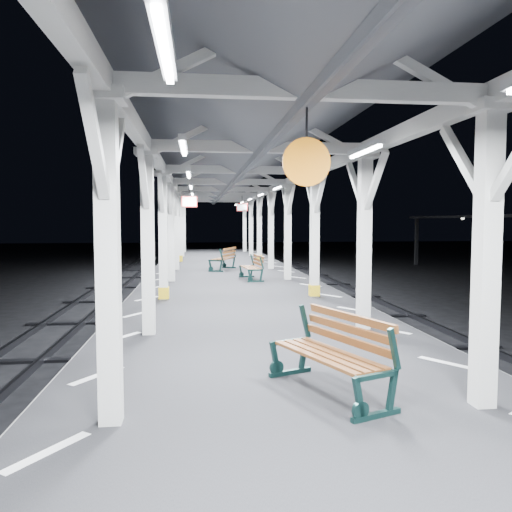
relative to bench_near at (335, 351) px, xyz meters
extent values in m
plane|color=black|center=(-0.50, 5.38, -1.50)|extent=(120.00, 120.00, 0.00)
cube|color=black|center=(-0.50, 5.38, -1.00)|extent=(6.00, 50.00, 1.00)
cube|color=silver|center=(-2.95, 5.38, -0.50)|extent=(1.00, 48.00, 0.01)
cube|color=silver|center=(1.95, 5.38, -0.50)|extent=(1.00, 48.00, 0.01)
cube|color=#2D2D33|center=(-4.95, 5.38, -1.42)|extent=(0.08, 60.00, 0.16)
cube|color=black|center=(-5.50, 5.38, -1.47)|extent=(2.20, 0.22, 0.06)
cube|color=#2D2D33|center=(3.95, 5.38, -1.42)|extent=(0.08, 60.00, 0.16)
cube|color=#2D2D33|center=(5.05, 5.38, -1.42)|extent=(0.08, 60.00, 0.16)
cube|color=black|center=(4.50, 5.38, -1.47)|extent=(2.20, 0.22, 0.06)
cube|color=silver|center=(-2.50, -0.62, 1.10)|extent=(0.22, 0.22, 3.20)
cube|color=silver|center=(-2.50, -0.62, 2.76)|extent=(0.40, 0.40, 0.12)
cube|color=silver|center=(-2.50, -0.07, 2.25)|extent=(0.10, 0.99, 0.99)
cube|color=silver|center=(-2.50, -1.17, 2.25)|extent=(0.10, 0.99, 0.99)
cube|color=silver|center=(-2.50, 3.38, 1.10)|extent=(0.22, 0.22, 3.20)
cube|color=silver|center=(-2.50, 3.38, 2.76)|extent=(0.40, 0.40, 0.12)
cube|color=silver|center=(-2.50, 3.93, 2.25)|extent=(0.10, 0.99, 0.99)
cube|color=silver|center=(-2.50, 2.83, 2.25)|extent=(0.10, 0.99, 0.99)
cube|color=silver|center=(-2.50, 7.38, 1.10)|extent=(0.22, 0.22, 3.20)
cube|color=silver|center=(-2.50, 7.38, 2.76)|extent=(0.40, 0.40, 0.12)
cube|color=gold|center=(-2.50, 7.38, -0.32)|extent=(0.26, 0.26, 0.30)
cube|color=silver|center=(-2.50, 7.93, 2.25)|extent=(0.10, 0.99, 0.99)
cube|color=silver|center=(-2.50, 6.83, 2.25)|extent=(0.10, 0.99, 0.99)
cube|color=silver|center=(-2.50, 11.38, 1.10)|extent=(0.22, 0.22, 3.20)
cube|color=silver|center=(-2.50, 11.38, 2.76)|extent=(0.40, 0.40, 0.12)
cube|color=silver|center=(-2.50, 11.93, 2.25)|extent=(0.10, 0.99, 0.99)
cube|color=silver|center=(-2.50, 10.83, 2.25)|extent=(0.10, 0.99, 0.99)
cube|color=silver|center=(-2.50, 15.38, 1.10)|extent=(0.22, 0.22, 3.20)
cube|color=silver|center=(-2.50, 15.38, 2.76)|extent=(0.40, 0.40, 0.12)
cube|color=silver|center=(-2.50, 15.93, 2.25)|extent=(0.10, 0.99, 0.99)
cube|color=silver|center=(-2.50, 14.83, 2.25)|extent=(0.10, 0.99, 0.99)
cube|color=silver|center=(-2.50, 19.38, 1.10)|extent=(0.22, 0.22, 3.20)
cube|color=silver|center=(-2.50, 19.38, 2.76)|extent=(0.40, 0.40, 0.12)
cube|color=gold|center=(-2.50, 19.38, -0.32)|extent=(0.26, 0.26, 0.30)
cube|color=silver|center=(-2.50, 19.93, 2.25)|extent=(0.10, 0.99, 0.99)
cube|color=silver|center=(-2.50, 18.83, 2.25)|extent=(0.10, 0.99, 0.99)
cube|color=silver|center=(-2.50, 23.38, 1.10)|extent=(0.22, 0.22, 3.20)
cube|color=silver|center=(-2.50, 23.38, 2.76)|extent=(0.40, 0.40, 0.12)
cube|color=silver|center=(-2.50, 23.93, 2.25)|extent=(0.10, 0.99, 0.99)
cube|color=silver|center=(-2.50, 22.83, 2.25)|extent=(0.10, 0.99, 0.99)
cube|color=silver|center=(-2.50, 27.38, 1.10)|extent=(0.22, 0.22, 3.20)
cube|color=silver|center=(-2.50, 27.38, 2.76)|extent=(0.40, 0.40, 0.12)
cube|color=silver|center=(-2.50, 27.93, 2.25)|extent=(0.10, 0.99, 0.99)
cube|color=silver|center=(-2.50, 26.83, 2.25)|extent=(0.10, 0.99, 0.99)
cube|color=silver|center=(1.50, -0.62, 1.10)|extent=(0.22, 0.22, 3.20)
cube|color=silver|center=(1.50, -0.62, 2.76)|extent=(0.40, 0.40, 0.12)
cube|color=silver|center=(1.50, -0.07, 2.25)|extent=(0.10, 0.99, 0.99)
cube|color=silver|center=(1.50, 3.38, 1.10)|extent=(0.22, 0.22, 3.20)
cube|color=silver|center=(1.50, 3.38, 2.76)|extent=(0.40, 0.40, 0.12)
cube|color=silver|center=(1.50, 3.93, 2.25)|extent=(0.10, 0.99, 0.99)
cube|color=silver|center=(1.50, 2.83, 2.25)|extent=(0.10, 0.99, 0.99)
cube|color=silver|center=(1.50, 7.38, 1.10)|extent=(0.22, 0.22, 3.20)
cube|color=silver|center=(1.50, 7.38, 2.76)|extent=(0.40, 0.40, 0.12)
cube|color=gold|center=(1.50, 7.38, -0.32)|extent=(0.26, 0.26, 0.30)
cube|color=silver|center=(1.50, 7.93, 2.25)|extent=(0.10, 0.99, 0.99)
cube|color=silver|center=(1.50, 6.83, 2.25)|extent=(0.10, 0.99, 0.99)
cube|color=silver|center=(1.50, 11.38, 1.10)|extent=(0.22, 0.22, 3.20)
cube|color=silver|center=(1.50, 11.38, 2.76)|extent=(0.40, 0.40, 0.12)
cube|color=silver|center=(1.50, 11.93, 2.25)|extent=(0.10, 0.99, 0.99)
cube|color=silver|center=(1.50, 10.83, 2.25)|extent=(0.10, 0.99, 0.99)
cube|color=silver|center=(1.50, 15.38, 1.10)|extent=(0.22, 0.22, 3.20)
cube|color=silver|center=(1.50, 15.38, 2.76)|extent=(0.40, 0.40, 0.12)
cube|color=silver|center=(1.50, 15.93, 2.25)|extent=(0.10, 0.99, 0.99)
cube|color=silver|center=(1.50, 14.83, 2.25)|extent=(0.10, 0.99, 0.99)
cube|color=silver|center=(1.50, 19.38, 1.10)|extent=(0.22, 0.22, 3.20)
cube|color=silver|center=(1.50, 19.38, 2.76)|extent=(0.40, 0.40, 0.12)
cube|color=gold|center=(1.50, 19.38, -0.32)|extent=(0.26, 0.26, 0.30)
cube|color=silver|center=(1.50, 19.93, 2.25)|extent=(0.10, 0.99, 0.99)
cube|color=silver|center=(1.50, 18.83, 2.25)|extent=(0.10, 0.99, 0.99)
cube|color=silver|center=(1.50, 23.38, 1.10)|extent=(0.22, 0.22, 3.20)
cube|color=silver|center=(1.50, 23.38, 2.76)|extent=(0.40, 0.40, 0.12)
cube|color=silver|center=(1.50, 23.93, 2.25)|extent=(0.10, 0.99, 0.99)
cube|color=silver|center=(1.50, 22.83, 2.25)|extent=(0.10, 0.99, 0.99)
cube|color=silver|center=(1.50, 27.38, 1.10)|extent=(0.22, 0.22, 3.20)
cube|color=silver|center=(1.50, 27.38, 2.76)|extent=(0.40, 0.40, 0.12)
cube|color=silver|center=(1.50, 27.93, 2.25)|extent=(0.10, 0.99, 0.99)
cube|color=silver|center=(1.50, 26.83, 2.25)|extent=(0.10, 0.99, 0.99)
cube|color=silver|center=(-2.50, 5.38, 2.88)|extent=(0.18, 48.00, 0.24)
cube|color=silver|center=(1.50, 5.38, 2.88)|extent=(0.18, 48.00, 0.24)
cube|color=silver|center=(-0.50, -0.62, 2.88)|extent=(4.20, 0.14, 0.20)
cube|color=silver|center=(-0.50, 3.38, 2.88)|extent=(4.20, 0.14, 0.20)
cube|color=silver|center=(-0.50, 7.38, 2.88)|extent=(4.20, 0.14, 0.20)
cube|color=silver|center=(-0.50, 11.38, 2.88)|extent=(4.20, 0.14, 0.20)
cube|color=silver|center=(-0.50, 15.38, 2.88)|extent=(4.20, 0.14, 0.20)
cube|color=silver|center=(-0.50, 19.38, 2.88)|extent=(4.20, 0.14, 0.20)
cube|color=silver|center=(-0.50, 23.38, 2.88)|extent=(4.20, 0.14, 0.20)
cube|color=silver|center=(-0.50, 27.38, 2.88)|extent=(4.20, 0.14, 0.20)
cube|color=silver|center=(-0.50, 5.38, 3.80)|extent=(0.16, 48.00, 0.20)
cube|color=#4F5157|center=(-1.80, 5.38, 3.42)|extent=(2.80, 49.00, 1.45)
cube|color=#4F5157|center=(0.80, 5.38, 3.42)|extent=(2.80, 49.00, 1.45)
cube|color=silver|center=(-1.80, -2.62, 2.60)|extent=(0.10, 1.35, 0.08)
cube|color=white|center=(-1.80, -2.62, 2.55)|extent=(0.05, 1.25, 0.05)
cube|color=silver|center=(-1.80, 1.38, 2.60)|extent=(0.10, 1.35, 0.08)
cube|color=white|center=(-1.80, 1.38, 2.55)|extent=(0.05, 1.25, 0.05)
cube|color=silver|center=(-1.80, 5.38, 2.60)|extent=(0.10, 1.35, 0.08)
cube|color=white|center=(-1.80, 5.38, 2.55)|extent=(0.05, 1.25, 0.05)
cube|color=silver|center=(-1.80, 9.38, 2.60)|extent=(0.10, 1.35, 0.08)
cube|color=white|center=(-1.80, 9.38, 2.55)|extent=(0.05, 1.25, 0.05)
cube|color=silver|center=(-1.80, 13.38, 2.60)|extent=(0.10, 1.35, 0.08)
cube|color=white|center=(-1.80, 13.38, 2.55)|extent=(0.05, 1.25, 0.05)
cube|color=silver|center=(-1.80, 17.38, 2.60)|extent=(0.10, 1.35, 0.08)
cube|color=white|center=(-1.80, 17.38, 2.55)|extent=(0.05, 1.25, 0.05)
cube|color=silver|center=(-1.80, 21.38, 2.60)|extent=(0.10, 1.35, 0.08)
cube|color=white|center=(-1.80, 21.38, 2.55)|extent=(0.05, 1.25, 0.05)
cube|color=silver|center=(-1.80, 25.38, 2.60)|extent=(0.10, 1.35, 0.08)
cube|color=white|center=(-1.80, 25.38, 2.55)|extent=(0.05, 1.25, 0.05)
cube|color=silver|center=(0.80, 1.38, 2.60)|extent=(0.10, 1.35, 0.08)
cube|color=white|center=(0.80, 1.38, 2.55)|extent=(0.05, 1.25, 0.05)
cube|color=silver|center=(0.80, 5.38, 2.60)|extent=(0.10, 1.35, 0.08)
cube|color=white|center=(0.80, 5.38, 2.55)|extent=(0.05, 1.25, 0.05)
cube|color=silver|center=(0.80, 9.38, 2.60)|extent=(0.10, 1.35, 0.08)
cube|color=white|center=(0.80, 9.38, 2.55)|extent=(0.05, 1.25, 0.05)
cube|color=silver|center=(0.80, 13.38, 2.60)|extent=(0.10, 1.35, 0.08)
cube|color=white|center=(0.80, 13.38, 2.55)|extent=(0.05, 1.25, 0.05)
cube|color=silver|center=(0.80, 17.38, 2.60)|extent=(0.10, 1.35, 0.08)
cube|color=white|center=(0.80, 17.38, 2.55)|extent=(0.05, 1.25, 0.05)
cube|color=silver|center=(0.80, 21.38, 2.60)|extent=(0.10, 1.35, 0.08)
cube|color=white|center=(0.80, 21.38, 2.55)|extent=(0.05, 1.25, 0.05)
cube|color=silver|center=(0.80, 25.38, 2.60)|extent=(0.10, 1.35, 0.08)
cube|color=white|center=(0.80, 25.38, 2.55)|extent=(0.05, 1.25, 0.05)
cylinder|color=black|center=(-0.50, -0.62, 2.55)|extent=(0.02, 0.02, 0.30)
cylinder|color=orange|center=(-0.50, -0.62, 2.15)|extent=(0.50, 0.04, 0.50)
cylinder|color=black|center=(-1.87, 10.49, 2.52)|extent=(0.02, 0.02, 0.36)
cube|color=red|center=(-1.87, 10.49, 2.16)|extent=(0.50, 0.03, 0.35)
cube|color=white|center=(-1.87, 10.49, 2.16)|extent=(0.44, 0.04, 0.29)
cylinder|color=black|center=(0.42, 17.07, 2.52)|extent=(0.02, 0.02, 0.36)
cube|color=red|center=(0.42, 17.07, 2.16)|extent=(0.50, 0.03, 0.35)
cube|color=white|center=(0.42, 17.07, 2.16)|extent=(0.44, 0.05, 0.29)
cube|color=black|center=(13.50, 27.38, 0.15)|extent=(0.20, 0.20, 3.30)
sphere|color=silver|center=(13.50, 21.38, 1.72)|extent=(0.20, 0.20, 0.20)
sphere|color=silver|center=(13.50, 27.38, 1.72)|extent=(0.20, 0.20, 0.20)
cube|color=black|center=(0.21, -0.82, -0.47)|extent=(0.61, 0.29, 0.06)
cube|color=black|center=(0.00, -0.90, -0.26)|extent=(0.17, 0.11, 0.48)
cube|color=black|center=(0.41, -0.74, -0.26)|extent=(0.15, 0.10, 0.49)
cube|color=black|center=(0.43, -0.73, 0.20)|extent=(0.18, 0.11, 0.46)
cube|color=black|center=(-0.40, 0.74, -0.47)|extent=(0.61, 0.29, 0.06)
cube|color=black|center=(-0.62, 0.66, -0.26)|extent=(0.17, 0.11, 0.48)
cube|color=black|center=(-0.21, 0.82, -0.26)|extent=(0.15, 0.10, 0.49)
cube|color=black|center=(-0.19, 0.83, 0.20)|extent=(0.18, 0.11, 0.46)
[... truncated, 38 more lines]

